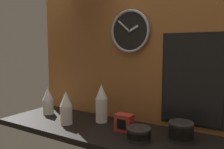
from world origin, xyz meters
TOP-DOWN VIEW (x-y plane):
  - ground_plane at (0.00, 0.00)m, footprint 1.60×0.56m
  - wall_tiled_back at (0.00, 0.27)m, footprint 1.60×0.03m
  - cup_stack_center at (-0.08, 0.09)m, footprint 0.09×0.09m
  - cup_stack_far_left at (-0.58, 0.03)m, footprint 0.09×0.09m
  - cup_stack_center_left at (-0.27, -0.08)m, footprint 0.09×0.09m
  - bowl_stack_far_right at (0.53, 0.05)m, footprint 0.15×0.15m
  - bowl_stack_right at (0.31, -0.08)m, footprint 0.15×0.15m
  - wall_clock at (0.08, 0.23)m, footprint 0.32×0.03m
  - menu_board at (0.54, 0.24)m, footprint 0.41×0.01m
  - napkin_dispenser at (0.17, 0.01)m, footprint 0.12×0.08m

SIDE VIEW (x-z plane):
  - ground_plane at x=0.00m, z-range -0.04..0.00m
  - bowl_stack_right at x=0.31m, z-range 0.00..0.08m
  - napkin_dispenser at x=0.17m, z-range 0.00..0.12m
  - bowl_stack_far_right at x=0.53m, z-range 0.00..0.12m
  - cup_stack_far_left at x=-0.58m, z-range 0.00..0.23m
  - cup_stack_center_left at x=-0.27m, z-range 0.00..0.24m
  - cup_stack_center at x=-0.08m, z-range 0.00..0.29m
  - menu_board at x=0.54m, z-range 0.04..0.66m
  - wall_tiled_back at x=0.00m, z-range 0.00..1.05m
  - wall_clock at x=0.08m, z-range 0.52..0.84m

